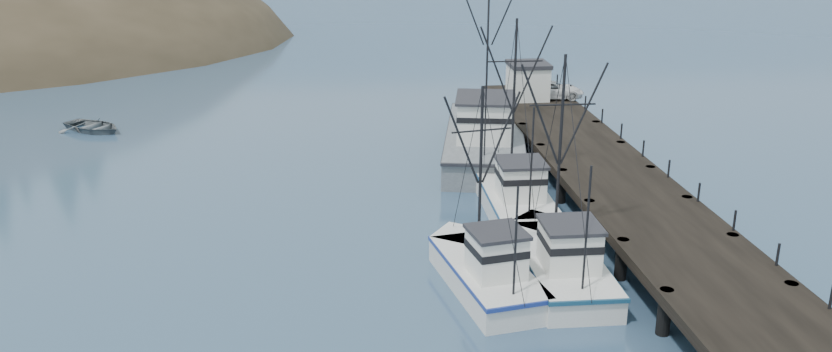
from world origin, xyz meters
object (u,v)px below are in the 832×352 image
Objects in this scene: pier at (606,173)px; motorboat at (94,131)px; trawler_far at (514,195)px; trawler_near at (559,261)px; work_vessel at (485,137)px; trawler_mid at (485,271)px; pickup_truck at (553,90)px; pier_shed at (528,80)px.

pier is 38.34m from motorboat.
trawler_near is at bearing -89.10° from trawler_far.
pier is 11.00m from work_vessel.
trawler_near is 1.12× the size of trawler_mid.
work_vessel is at bearing 145.37° from pickup_truck.
pickup_truck reaches higher than pier.
work_vessel reaches higher than pier.
trawler_mid is at bearing -104.40° from motorboat.
pier is 17.27m from pier_shed.
pier_shed is at bearing 74.44° from trawler_far.
pier_shed is (8.42, 27.33, 2.60)m from trawler_mid.
trawler_far is 18.71m from pier_shed.
pier is 9.23× the size of pickup_truck.
motorboat is at bearing 177.68° from pier_shed.
pickup_truck is at bearing 75.71° from trawler_near.
motorboat is (-32.97, 1.34, -3.42)m from pier_shed.
motorboat is at bearing 135.08° from trawler_near.
trawler_near is at bearing 173.00° from pickup_truck.
pier_shed is at bearing 93.34° from pickup_truck.
trawler_near is 39.75m from motorboat.
pickup_truck is at bearing 69.15° from trawler_mid.
pier is at bearing 6.92° from trawler_far.
work_vessel is at bearing 118.53° from pier.
pier is 8.69× the size of motorboat.
pier is at bearing 48.53° from trawler_mid.
trawler_mid is 29.16m from pickup_truck.
work_vessel is 9.13m from pier_shed.
trawler_far is at bearing -91.54° from work_vessel.
trawler_far is at bearing -105.56° from pier_shed.
trawler_mid is 1.86× the size of motorboat.
pickup_truck is (10.36, 27.20, 1.84)m from trawler_mid.
pier_shed is (4.69, 7.52, 2.19)m from work_vessel.
work_vessel reaches higher than trawler_near.
trawler_near is at bearing -90.41° from work_vessel.
work_vessel is at bearing -121.95° from pier_shed.
pier is 13.75× the size of pier_shed.
pier is 13.58m from trawler_mid.
pier is 4.16× the size of trawler_near.
motorboat is (-24.55, 28.67, -0.82)m from trawler_mid.
motorboat is (-28.28, 8.86, -1.23)m from work_vessel.
trawler_mid is at bearing 166.43° from pickup_truck.
motorboat is at bearing 94.87° from pickup_truck.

